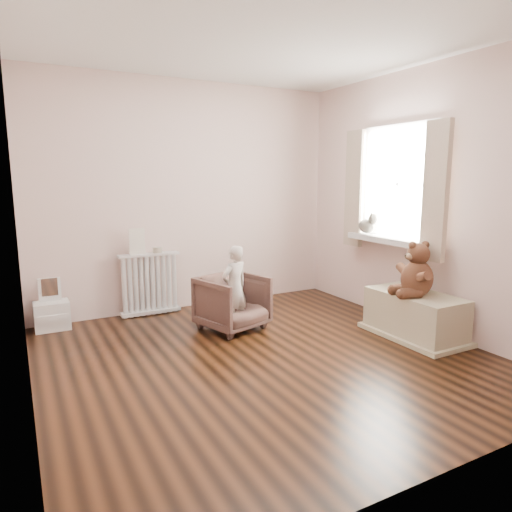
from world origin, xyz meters
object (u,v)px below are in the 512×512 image
armchair (232,302)px  child (234,287)px  teddy_bear (417,270)px  plush_cat (367,225)px  toy_bench (415,317)px  radiator (150,281)px  toy_vanity (51,303)px

armchair → child: bearing=-107.0°
armchair → teddy_bear: 1.81m
child → plush_cat: (1.59, -0.12, 0.56)m
toy_bench → teddy_bear: teddy_bear is taller
child → radiator: bearing=-73.8°
toy_bench → plush_cat: 1.19m
toy_bench → teddy_bear: size_ratio=1.80×
radiator → plush_cat: (2.19, -1.04, 0.61)m
armchair → teddy_bear: size_ratio=1.19×
armchair → plush_cat: (1.59, -0.17, 0.73)m
toy_vanity → child: bearing=-28.8°
toy_vanity → armchair: 1.83m
toy_bench → plush_cat: plush_cat is taller
teddy_bear → plush_cat: plush_cat is taller
child → toy_bench: bearing=128.7°
toy_vanity → teddy_bear: (3.01, -1.93, 0.40)m
plush_cat → teddy_bear: bearing=-107.8°
armchair → plush_cat: size_ratio=2.16×
armchair → child: 0.17m
child → teddy_bear: 1.75m
teddy_bear → plush_cat: size_ratio=1.81×
armchair → teddy_bear: teddy_bear is taller
toy_vanity → plush_cat: plush_cat is taller
teddy_bear → radiator: bearing=149.5°
armchair → teddy_bear: bearing=-55.1°
plush_cat → toy_bench: bearing=-104.9°
child → plush_cat: plush_cat is taller
child → teddy_bear: teddy_bear is taller
toy_vanity → radiator: bearing=1.7°
toy_vanity → child: 1.86m
radiator → plush_cat: plush_cat is taller
child → plush_cat: size_ratio=3.02×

